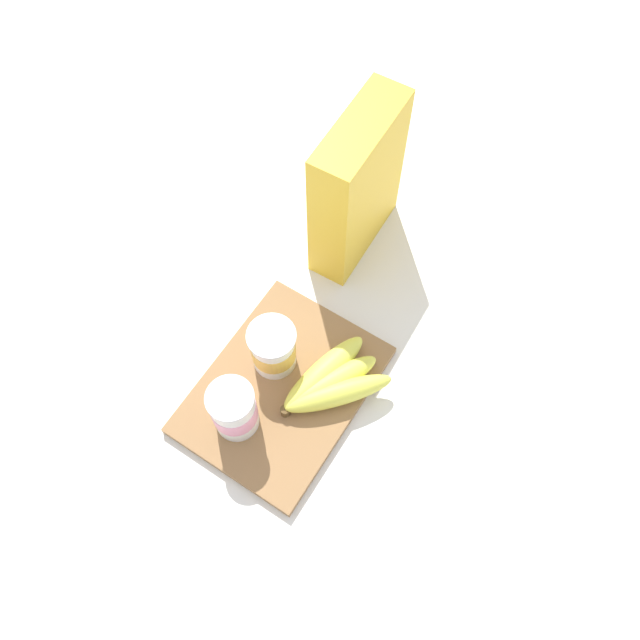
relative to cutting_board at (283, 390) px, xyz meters
name	(u,v)px	position (x,y,z in m)	size (l,w,h in m)	color
ground_plane	(283,392)	(0.00, 0.00, -0.01)	(2.40, 2.40, 0.00)	silver
cutting_board	(283,390)	(0.00, 0.00, 0.00)	(0.30, 0.22, 0.02)	olive
cereal_box	(357,187)	(0.30, 0.06, 0.13)	(0.19, 0.07, 0.27)	yellow
yogurt_cup_front	(234,410)	(-0.08, 0.03, 0.06)	(0.07, 0.07, 0.10)	white
yogurt_cup_back	(273,348)	(0.03, 0.03, 0.05)	(0.07, 0.07, 0.09)	white
banana_bunch	(331,383)	(0.04, -0.06, 0.03)	(0.17, 0.14, 0.04)	#E1DF4D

